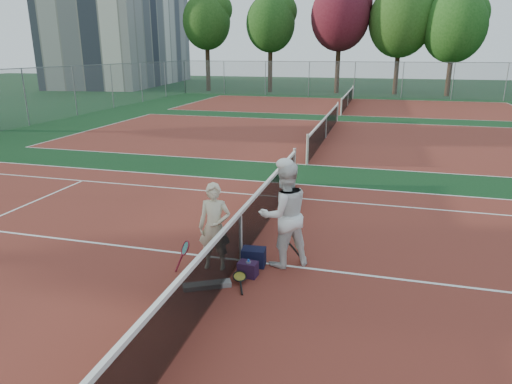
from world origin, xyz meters
TOP-DOWN VIEW (x-y plane):
  - ground at (0.00, 0.00)m, footprint 130.00×130.00m
  - court_main at (0.00, 0.00)m, footprint 23.77×10.97m
  - court_far_a at (0.00, 13.50)m, footprint 23.77×10.97m
  - court_far_b at (0.00, 27.00)m, footprint 23.77×10.97m
  - net_main at (0.00, 0.00)m, footprint 0.10×10.98m
  - net_far_a at (0.00, 13.50)m, footprint 0.10×10.98m
  - net_far_b at (0.00, 27.00)m, footprint 0.10×10.98m
  - fence_back at (0.00, 34.00)m, footprint 32.00×0.06m
  - apartment_block at (-28.00, 44.00)m, footprint 12.96×23.18m
  - player_a at (-0.37, -0.41)m, footprint 0.64×0.46m
  - player_b at (0.81, 0.08)m, footprint 1.22×1.16m
  - racket_red at (-0.87, -0.62)m, footprint 0.40×0.40m
  - racket_black_held at (1.00, 0.01)m, footprint 0.47×0.44m
  - racket_spare at (0.23, -0.83)m, footprint 0.48×0.65m
  - sports_bag_navy at (0.29, -0.13)m, footprint 0.46×0.33m
  - sports_bag_purple at (0.31, -0.57)m, footprint 0.36×0.26m
  - net_cover_canvas at (-0.25, -1.15)m, footprint 0.81×0.55m
  - water_bottle at (0.32, -0.59)m, footprint 0.09×0.09m
  - tree_back_0 at (-14.79, 37.15)m, footprint 4.67×4.67m
  - tree_back_1 at (-8.35, 37.29)m, footprint 4.65×4.65m
  - tree_back_maroon at (-1.86, 37.66)m, footprint 5.39×5.39m
  - tree_back_3 at (3.53, 37.89)m, footprint 5.65×5.65m
  - tree_back_4 at (8.03, 37.23)m, footprint 5.35×5.35m

SIDE VIEW (x-z plane):
  - ground at x=0.00m, z-range 0.00..0.00m
  - court_main at x=0.00m, z-range 0.00..0.01m
  - court_far_a at x=0.00m, z-range 0.00..0.01m
  - court_far_b at x=0.00m, z-range 0.00..0.01m
  - net_cover_canvas at x=-0.25m, z-range 0.00..0.09m
  - racket_spare at x=0.23m, z-range 0.00..0.15m
  - sports_bag_purple at x=0.31m, z-range 0.00..0.27m
  - water_bottle at x=0.32m, z-range 0.00..0.30m
  - sports_bag_navy at x=0.29m, z-range 0.00..0.34m
  - racket_black_held at x=1.00m, z-range 0.00..0.50m
  - racket_red at x=-0.87m, z-range 0.00..0.55m
  - net_main at x=0.00m, z-range 0.00..1.02m
  - net_far_a at x=0.00m, z-range 0.00..1.02m
  - net_far_b at x=0.00m, z-range 0.00..1.02m
  - player_a at x=-0.37m, z-range 0.00..1.62m
  - player_b at x=0.81m, z-range 0.00..1.98m
  - fence_back at x=0.00m, z-range 0.00..3.00m
  - tree_back_4 at x=8.03m, z-range 1.40..10.39m
  - tree_back_1 at x=-8.35m, z-range 1.83..10.90m
  - tree_back_3 at x=3.53m, z-range 1.61..11.38m
  - tree_back_0 at x=-14.79m, z-range 1.95..11.28m
  - tree_back_maroon at x=-1.86m, z-range 1.89..11.90m
  - apartment_block at x=-28.00m, z-range 0.00..15.00m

